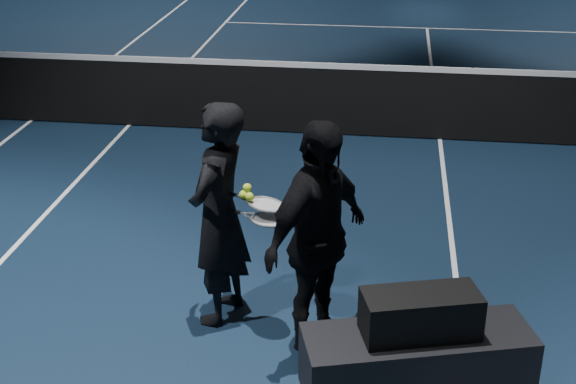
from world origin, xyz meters
name	(u,v)px	position (x,y,z in m)	size (l,w,h in m)	color
floor	(440,140)	(0.00, 0.00, 0.00)	(36.00, 36.00, 0.00)	black
court_lines	(440,139)	(0.00, 0.00, 0.00)	(10.98, 23.78, 0.01)	white
net_mesh	(443,106)	(0.00, 0.00, 0.45)	(12.80, 0.02, 0.86)	black
net_tape	(446,70)	(0.00, 0.00, 0.92)	(12.80, 0.03, 0.07)	white
player_bench	(417,362)	(-0.38, -5.13, 0.24)	(1.57, 0.52, 0.47)	black
racket_bag	(420,314)	(-0.38, -5.13, 0.63)	(0.79, 0.34, 0.31)	black
bag_signature	(421,328)	(-0.38, -5.30, 0.63)	(0.37, 0.00, 0.10)	white
player_a	(219,215)	(-1.92, -4.36, 0.90)	(0.66, 0.43, 1.81)	black
player_b	(317,240)	(-1.13, -4.67, 0.90)	(1.06, 0.44, 1.81)	black
racket_lower	(269,220)	(-1.50, -4.52, 0.97)	(0.68, 0.22, 0.03)	black
racket_upper	(266,204)	(-1.53, -4.47, 1.07)	(0.68, 0.22, 0.03)	black
tennis_balls	(247,193)	(-1.68, -4.44, 1.14)	(0.12, 0.10, 0.12)	yellow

